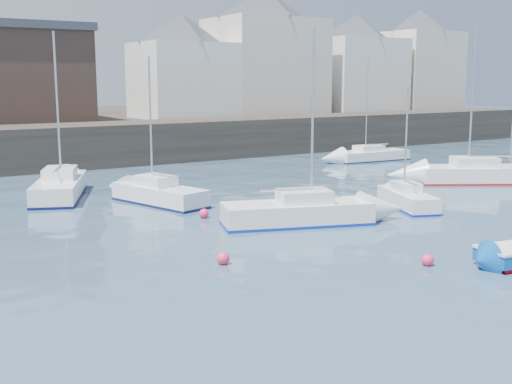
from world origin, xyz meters
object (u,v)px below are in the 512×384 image
sailboat_h (60,187)px  sailboat_c (407,199)px  sailboat_b (298,212)px  sailboat_f (159,194)px  buoy_near (223,264)px  sailboat_d (479,174)px  buoy_mid (427,265)px  sailboat_g (371,155)px  buoy_far (204,218)px

sailboat_h → sailboat_c: bearing=-41.0°
sailboat_b → sailboat_f: size_ratio=1.14×
buoy_near → sailboat_f: bearing=77.1°
sailboat_c → buoy_near: sailboat_c is taller
sailboat_f → sailboat_d: bearing=-12.5°
buoy_near → buoy_mid: size_ratio=1.05×
buoy_mid → sailboat_h: bearing=109.8°
sailboat_b → sailboat_f: (-3.18, 7.49, -0.03)m
sailboat_b → sailboat_d: 16.20m
sailboat_f → buoy_near: bearing=-102.9°
sailboat_b → sailboat_g: sailboat_b is taller
buoy_near → sailboat_d: bearing=17.5°
sailboat_c → sailboat_h: size_ratio=0.67×
sailboat_b → sailboat_h: bearing=120.0°
buoy_mid → buoy_far: size_ratio=0.95×
sailboat_c → sailboat_b: bearing=-178.8°
sailboat_c → sailboat_f: bearing=143.3°
sailboat_b → buoy_mid: size_ratio=19.94×
sailboat_h → buoy_near: sailboat_h is taller
sailboat_b → sailboat_f: sailboat_b is taller
sailboat_f → buoy_mid: size_ratio=17.48×
sailboat_c → buoy_near: bearing=-163.4°
buoy_far → sailboat_c: bearing=-18.7°
sailboat_c → sailboat_f: (-9.87, 7.35, 0.07)m
sailboat_d → sailboat_h: size_ratio=1.08×
sailboat_g → buoy_far: (-20.48, -11.40, -0.43)m
buoy_near → buoy_far: size_ratio=1.00×
sailboat_g → buoy_near: 29.69m
sailboat_c → buoy_mid: bearing=-131.5°
sailboat_c → sailboat_g: 18.27m
sailboat_b → buoy_mid: 7.39m
sailboat_b → sailboat_f: bearing=113.0°
sailboat_f → buoy_far: size_ratio=16.62×
sailboat_h → sailboat_g: bearing=6.5°
sailboat_d → buoy_mid: size_ratio=22.47×
sailboat_f → sailboat_h: bearing=129.8°
buoy_mid → sailboat_d: bearing=33.9°
sailboat_c → sailboat_d: sailboat_d is taller
sailboat_c → buoy_mid: size_ratio=13.98×
sailboat_b → sailboat_c: 6.70m
sailboat_b → sailboat_d: sailboat_d is taller
sailboat_g → sailboat_f: bearing=-160.8°
sailboat_b → sailboat_c: sailboat_b is taller
sailboat_d → buoy_far: bearing=179.7°
sailboat_c → buoy_near: size_ratio=13.25×
buoy_far → buoy_near: bearing=-112.7°
sailboat_b → sailboat_h: size_ratio=0.96×
buoy_mid → sailboat_f: bearing=102.3°
sailboat_c → buoy_far: size_ratio=13.29×
sailboat_g → buoy_near: (-23.37, -18.30, -0.43)m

